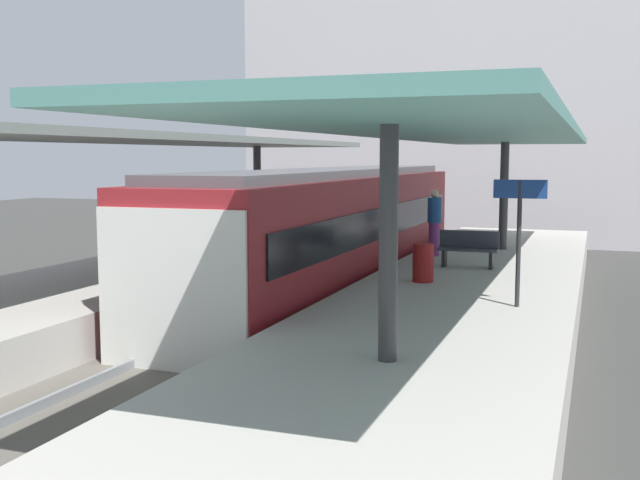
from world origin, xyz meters
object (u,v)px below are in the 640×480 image
at_px(platform_bench, 468,248).
at_px(commuter_train, 333,231).
at_px(litter_bin, 423,263).
at_px(passenger_near_bench, 434,221).
at_px(platform_sign, 520,214).

bearing_deg(platform_bench, commuter_train, 176.52).
xyz_separation_m(litter_bin, passenger_near_bench, (-0.63, 4.22, 0.51)).
bearing_deg(passenger_near_bench, litter_bin, -81.51).
bearing_deg(litter_bin, platform_sign, -44.36).
relative_size(commuter_train, platform_bench, 11.25).
height_order(commuter_train, passenger_near_bench, commuter_train).
xyz_separation_m(commuter_train, passenger_near_bench, (2.27, 1.59, 0.18)).
distance_m(litter_bin, passenger_near_bench, 4.30).
bearing_deg(platform_bench, passenger_near_bench, 123.25).
xyz_separation_m(platform_bench, passenger_near_bench, (-1.18, 1.80, 0.45)).
height_order(platform_sign, litter_bin, platform_sign).
distance_m(commuter_train, passenger_near_bench, 2.78).
relative_size(platform_bench, passenger_near_bench, 0.80).
xyz_separation_m(platform_bench, platform_sign, (1.56, -4.49, 1.16)).
xyz_separation_m(platform_sign, passenger_near_bench, (-2.75, 6.29, -0.71)).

